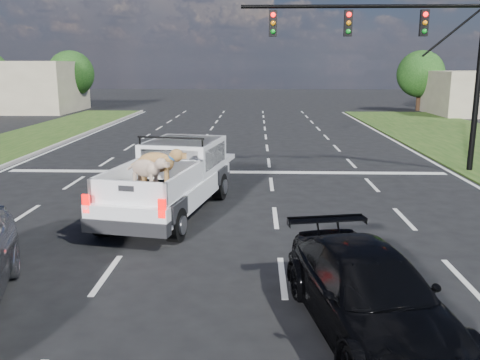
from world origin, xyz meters
name	(u,v)px	position (x,y,z in m)	size (l,w,h in m)	color
ground	(194,276)	(0.00, 0.00, 0.00)	(160.00, 160.00, 0.00)	black
road_markings	(219,194)	(0.00, 6.56, 0.01)	(17.75, 60.00, 0.01)	silver
traffic_signal	(417,47)	(7.20, 10.50, 4.73)	(9.11, 0.31, 7.00)	black
building_left	(20,87)	(-20.00, 36.00, 2.20)	(10.00, 8.00, 4.40)	#BDB291
tree_far_c	(71,74)	(-16.00, 38.00, 3.29)	(4.20, 4.20, 5.40)	#332114
tree_far_d	(421,74)	(16.00, 38.00, 3.29)	(4.20, 4.20, 5.40)	#332114
pickup_truck	(171,178)	(-1.16, 4.42, 1.01)	(3.09, 6.02, 2.15)	black
black_coupe	(369,293)	(2.97, -2.03, 0.64)	(1.81, 4.44, 1.29)	black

